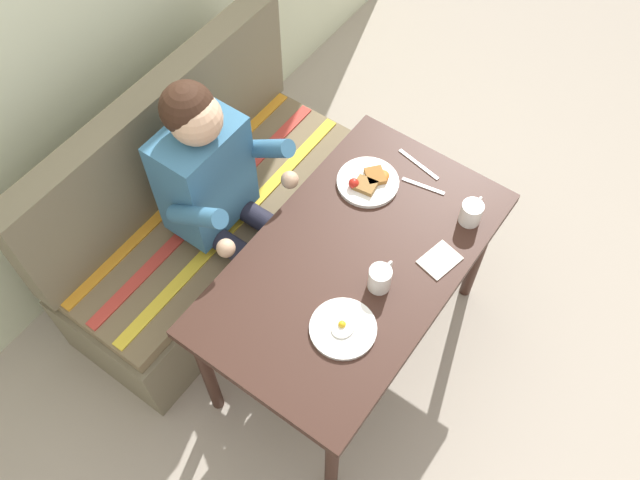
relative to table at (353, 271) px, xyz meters
The scene contains 11 objects.
ground_plane 0.65m from the table, ahead, with size 8.00×8.00×0.00m, color #A4998A.
table is the anchor object (origin of this frame).
couch 0.83m from the table, 90.00° to the left, with size 1.44×0.56×1.00m.
person 0.60m from the table, 93.92° to the left, with size 0.45×0.61×1.21m.
plate_breakfast 0.36m from the table, 25.36° to the left, with size 0.24×0.24×0.05m.
plate_eggs 0.29m from the table, 153.67° to the right, with size 0.23×0.23×0.04m.
coffee_mug 0.19m from the table, 105.88° to the right, with size 0.12×0.08×0.10m.
coffee_mug_second 0.48m from the table, 32.54° to the right, with size 0.12×0.08×0.09m.
napkin 0.31m from the table, 55.29° to the right, with size 0.14×0.10×0.01m, color silver.
fork 0.43m from the table, ahead, with size 0.01×0.17×0.01m, color silver.
knife 0.51m from the table, ahead, with size 0.01×0.20×0.01m, color silver.
Camera 1 is at (-1.10, -0.64, 2.82)m, focal length 38.76 mm.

